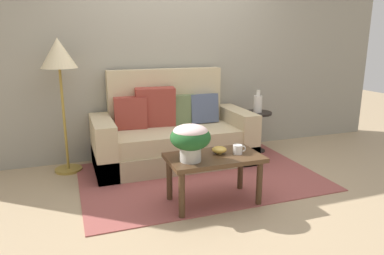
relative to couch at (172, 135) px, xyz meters
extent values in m
plane|color=tan|center=(0.15, -0.75, -0.35)|extent=(14.00, 14.00, 0.00)
cube|color=gray|center=(0.15, 0.46, 1.04)|extent=(6.40, 0.12, 2.78)
cube|color=#994C47|center=(0.15, -0.59, -0.35)|extent=(2.60, 1.72, 0.01)
cube|color=tan|center=(0.00, -0.07, -0.23)|extent=(1.92, 0.86, 0.25)
cube|color=tan|center=(0.00, -0.10, 0.00)|extent=(1.46, 0.78, 0.20)
cube|color=tan|center=(0.00, 0.28, 0.33)|extent=(1.46, 0.16, 0.91)
cube|color=tan|center=(-0.84, -0.07, -0.04)|extent=(0.23, 0.86, 0.63)
cube|color=tan|center=(0.85, -0.07, -0.04)|extent=(0.23, 0.86, 0.63)
cube|color=#93382D|center=(-0.17, 0.12, 0.34)|extent=(0.49, 0.24, 0.49)
cube|color=#93382D|center=(-0.48, 0.12, 0.29)|extent=(0.40, 0.22, 0.38)
cube|color=#607047|center=(0.17, 0.13, 0.29)|extent=(0.37, 0.19, 0.38)
cube|color=#4C5670|center=(0.46, 0.12, 0.29)|extent=(0.37, 0.21, 0.38)
cylinder|color=#442D1B|center=(-0.33, -1.41, -0.14)|extent=(0.06, 0.06, 0.43)
cylinder|color=#442D1B|center=(0.42, -1.41, -0.14)|extent=(0.06, 0.06, 0.43)
cylinder|color=#442D1B|center=(-0.33, -1.03, -0.14)|extent=(0.06, 0.06, 0.43)
cylinder|color=#442D1B|center=(0.42, -1.03, -0.14)|extent=(0.06, 0.06, 0.43)
cube|color=#4C331E|center=(0.04, -1.22, 0.10)|extent=(0.87, 0.50, 0.04)
cylinder|color=black|center=(1.20, 0.02, -0.34)|extent=(0.25, 0.25, 0.03)
cylinder|color=black|center=(1.20, 0.02, -0.08)|extent=(0.05, 0.05, 0.50)
cylinder|color=black|center=(1.20, 0.02, 0.19)|extent=(0.38, 0.38, 0.03)
cylinder|color=olive|center=(-1.24, 0.13, -0.34)|extent=(0.31, 0.31, 0.03)
cylinder|color=olive|center=(-1.24, 0.13, 0.26)|extent=(0.03, 0.03, 1.17)
cone|color=beige|center=(-1.24, 0.13, 1.01)|extent=(0.39, 0.39, 0.33)
cylinder|color=#B7B2A8|center=(-0.21, -1.28, 0.19)|extent=(0.19, 0.19, 0.14)
ellipsoid|color=#1E5123|center=(-0.21, -1.28, 0.33)|extent=(0.36, 0.36, 0.22)
ellipsoid|color=beige|center=(-0.21, -1.28, 0.39)|extent=(0.30, 0.30, 0.12)
cylinder|color=white|center=(0.27, -1.24, 0.16)|extent=(0.09, 0.09, 0.09)
torus|color=white|center=(0.33, -1.24, 0.16)|extent=(0.06, 0.01, 0.06)
cylinder|color=gold|center=(0.11, -1.18, 0.13)|extent=(0.05, 0.05, 0.02)
ellipsoid|color=gold|center=(0.11, -1.18, 0.16)|extent=(0.14, 0.14, 0.06)
cylinder|color=silver|center=(1.19, 0.01, 0.32)|extent=(0.11, 0.11, 0.22)
cylinder|color=silver|center=(1.19, 0.01, 0.46)|extent=(0.05, 0.05, 0.07)
camera|label=1|loc=(-1.21, -4.10, 1.19)|focal=33.53mm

